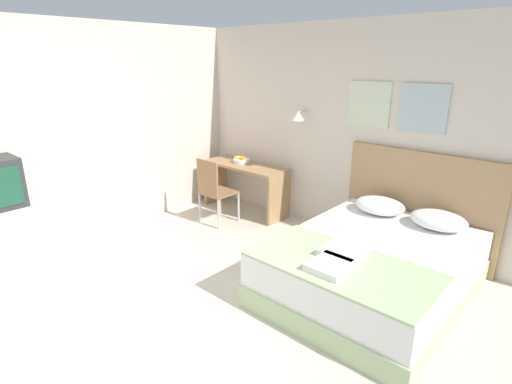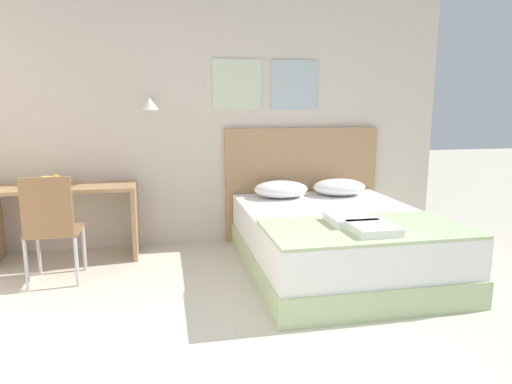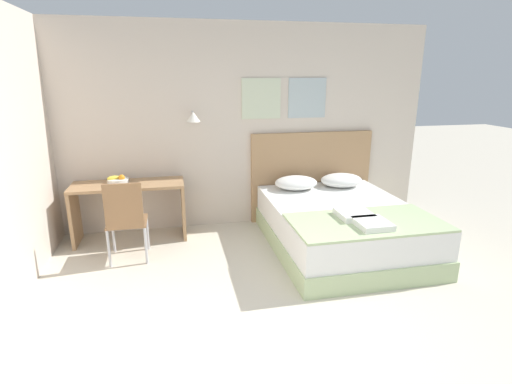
{
  "view_description": "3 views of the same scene",
  "coord_description": "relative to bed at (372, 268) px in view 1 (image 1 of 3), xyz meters",
  "views": [
    {
      "loc": [
        2.55,
        -1.52,
        2.21
      ],
      "look_at": [
        -0.11,
        1.43,
        0.88
      ],
      "focal_mm": 28.0,
      "sensor_mm": 36.0,
      "label": 1
    },
    {
      "loc": [
        -0.44,
        -1.96,
        1.48
      ],
      "look_at": [
        0.3,
        1.66,
        0.78
      ],
      "focal_mm": 32.0,
      "sensor_mm": 36.0,
      "label": 2
    },
    {
      "loc": [
        -0.84,
        -2.31,
        2.01
      ],
      "look_at": [
        0.07,
        1.92,
        0.73
      ],
      "focal_mm": 28.0,
      "sensor_mm": 36.0,
      "label": 3
    }
  ],
  "objects": [
    {
      "name": "desk_chair",
      "position": [
        -2.44,
        0.14,
        0.27
      ],
      "size": [
        0.43,
        0.43,
        0.93
      ],
      "color": "#8E6642",
      "rests_on": "ground_plane"
    },
    {
      "name": "wall_back",
      "position": [
        -1.07,
        1.13,
        1.06
      ],
      "size": [
        5.32,
        0.31,
        2.65
      ],
      "color": "beige",
      "rests_on": "ground_plane"
    },
    {
      "name": "pillow_right",
      "position": [
        0.32,
        0.77,
        0.36
      ],
      "size": [
        0.57,
        0.45,
        0.17
      ],
      "color": "white",
      "rests_on": "bed"
    },
    {
      "name": "wall_left",
      "position": [
        -3.37,
        -1.85,
        1.06
      ],
      "size": [
        0.06,
        5.91,
        2.65
      ],
      "color": "beige",
      "rests_on": "ground_plane"
    },
    {
      "name": "fruit_bowl",
      "position": [
        -2.58,
        0.84,
        0.5
      ],
      "size": [
        0.26,
        0.25,
        0.11
      ],
      "color": "silver",
      "rests_on": "desk"
    },
    {
      "name": "pillow_left",
      "position": [
        -0.32,
        0.77,
        0.36
      ],
      "size": [
        0.57,
        0.45,
        0.17
      ],
      "color": "white",
      "rests_on": "bed"
    },
    {
      "name": "ground_plane",
      "position": [
        -1.08,
        -1.81,
        -0.27
      ],
      "size": [
        24.0,
        24.0,
        0.0
      ],
      "primitive_type": "plane",
      "color": "beige"
    },
    {
      "name": "tv_stand",
      "position": [
        -3.1,
        -2.22,
        0.11
      ],
      "size": [
        0.44,
        0.72,
        0.74
      ],
      "color": "white",
      "rests_on": "ground_plane"
    },
    {
      "name": "folded_towel_near_foot",
      "position": [
        -0.07,
        -0.46,
        0.32
      ],
      "size": [
        0.34,
        0.35,
        0.06
      ],
      "color": "white",
      "rests_on": "throw_blanket"
    },
    {
      "name": "bed",
      "position": [
        0.0,
        0.0,
        0.0
      ],
      "size": [
        1.61,
        2.09,
        0.54
      ],
      "color": "#B2C693",
      "rests_on": "ground_plane"
    },
    {
      "name": "throw_blanket",
      "position": [
        0.0,
        -0.61,
        0.28
      ],
      "size": [
        1.57,
        0.84,
        0.02
      ],
      "color": "#B2C693",
      "rests_on": "bed"
    },
    {
      "name": "desk",
      "position": [
        -2.46,
        0.8,
        0.25
      ],
      "size": [
        1.34,
        0.51,
        0.73
      ],
      "color": "#A87F56",
      "rests_on": "ground_plane"
    },
    {
      "name": "folded_towel_mid_bed",
      "position": [
        -0.02,
        -0.75,
        0.32
      ],
      "size": [
        0.31,
        0.35,
        0.06
      ],
      "color": "white",
      "rests_on": "throw_blanket"
    },
    {
      "name": "headboard",
      "position": [
        0.0,
        1.07,
        0.36
      ],
      "size": [
        1.73,
        0.06,
        1.24
      ],
      "color": "#A87F56",
      "rests_on": "ground_plane"
    }
  ]
}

